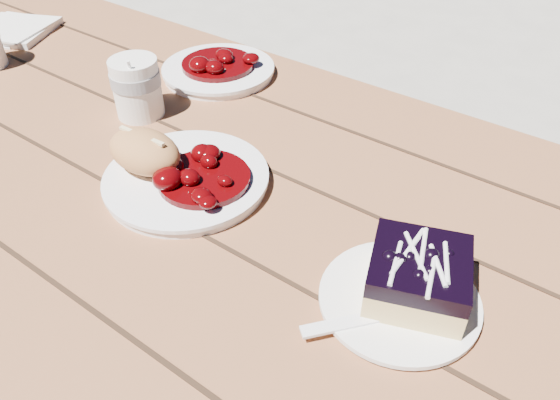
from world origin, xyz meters
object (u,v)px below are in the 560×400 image
Objects in this scene: picnic_table at (127,215)px; second_plate at (218,71)px; coffee_cup at (137,88)px; main_plate at (187,180)px; bread_roll at (145,151)px; dessert_plate at (399,301)px; blueberry_cake at (418,276)px.

second_plate reaches higher than picnic_table.
second_plate is (-0.00, 0.27, 0.17)m from picnic_table.
main_plate is at bearing -26.01° from coffee_cup.
coffee_cup is at bearing 153.99° from main_plate.
picnic_table is 0.31m from second_plate.
bread_roll is at bearing -39.31° from coffee_cup.
coffee_cup reaches higher than bread_roll.
dessert_plate is at bearing -3.72° from picnic_table.
dessert_plate is 1.76× the size of coffee_cup.
picnic_table is 0.55m from dessert_plate.
main_plate is 1.32× the size of dessert_plate.
bread_roll is at bearing 162.14° from blueberry_cake.
dessert_plate is 0.55m from coffee_cup.
bread_roll reaches higher than main_plate.
picnic_table is 17.72× the size of bread_roll.
main_plate is 1.10× the size of second_plate.
picnic_table is at bearing 164.62° from bread_roll.
blueberry_cake is at bearing -2.04° from picnic_table.
second_plate is at bearing 86.90° from coffee_cup.
blueberry_cake reaches higher than main_plate.
main_plate reaches higher than dessert_plate.
picnic_table is 9.83× the size of second_plate.
blueberry_cake is at bearing -0.58° from main_plate.
main_plate is 0.34m from second_plate.
blueberry_cake is (0.01, 0.01, 0.03)m from dessert_plate.
bread_roll is 0.39m from dessert_plate.
main_plate is 2.32× the size of coffee_cup.
blueberry_cake is at bearing 2.35° from bread_roll.
blueberry_cake reaches higher than second_plate.
dessert_plate is 0.04m from blueberry_cake.
coffee_cup is (-0.14, 0.12, 0.00)m from bread_roll.
second_plate reaches higher than dessert_plate.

